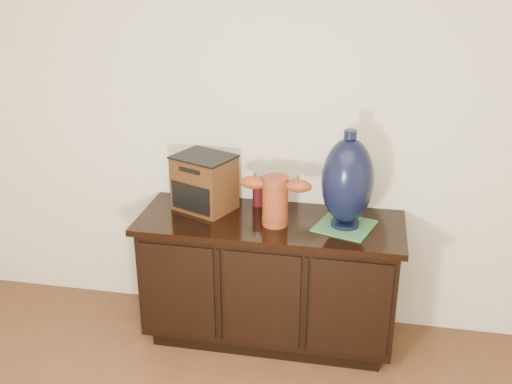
% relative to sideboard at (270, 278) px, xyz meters
% --- Properties ---
extents(sideboard, '(1.46, 0.56, 0.75)m').
position_rel_sideboard_xyz_m(sideboard, '(0.00, 0.00, 0.00)').
color(sideboard, black).
rests_on(sideboard, ground).
extents(terracotta_vessel, '(0.38, 0.14, 0.27)m').
position_rel_sideboard_xyz_m(terracotta_vessel, '(0.03, -0.05, 0.52)').
color(terracotta_vessel, '#963C1B').
rests_on(terracotta_vessel, sideboard).
extents(tv_radio, '(0.39, 0.36, 0.32)m').
position_rel_sideboard_xyz_m(tv_radio, '(-0.39, 0.09, 0.53)').
color(tv_radio, '#432610').
rests_on(tv_radio, sideboard).
extents(green_mat, '(0.36, 0.36, 0.01)m').
position_rel_sideboard_xyz_m(green_mat, '(0.41, -0.01, 0.37)').
color(green_mat, '#326F3E').
rests_on(green_mat, sideboard).
extents(lamp_base, '(0.34, 0.34, 0.53)m').
position_rel_sideboard_xyz_m(lamp_base, '(0.41, -0.01, 0.63)').
color(lamp_base, black).
rests_on(lamp_base, green_mat).
extents(spray_can, '(0.06, 0.06, 0.19)m').
position_rel_sideboard_xyz_m(spray_can, '(-0.10, 0.19, 0.46)').
color(spray_can, '#590F12').
rests_on(spray_can, sideboard).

